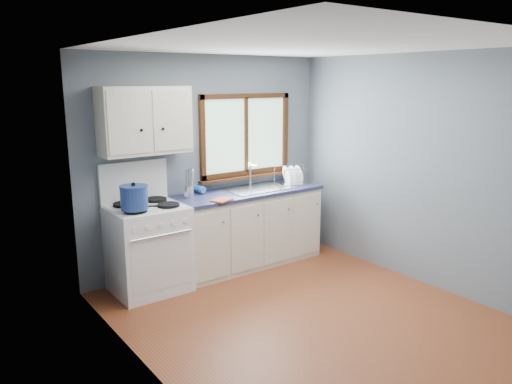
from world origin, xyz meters
TOP-DOWN VIEW (x-y plane):
  - floor at (0.00, 0.00)m, footprint 3.20×3.60m
  - ceiling at (0.00, 0.00)m, footprint 3.20×3.60m
  - wall_back at (0.00, 1.81)m, footprint 3.20×0.02m
  - wall_front at (0.00, -1.81)m, footprint 3.20×0.02m
  - wall_left at (-1.61, 0.00)m, footprint 0.02×3.60m
  - wall_right at (1.61, 0.00)m, footprint 0.02×3.60m
  - gas_range at (-0.95, 1.47)m, footprint 0.76×0.69m
  - base_cabinets at (0.36, 1.49)m, footprint 1.85×0.60m
  - countertop at (0.36, 1.49)m, footprint 1.89×0.64m
  - sink at (0.54, 1.49)m, footprint 0.84×0.46m
  - window at (0.54, 1.77)m, footprint 1.36×0.10m
  - upper_cabinets at (-0.85, 1.63)m, footprint 0.95×0.35m
  - skillet at (-1.13, 1.30)m, footprint 0.36×0.30m
  - stockpot at (-1.14, 1.30)m, footprint 0.35×0.35m
  - utensil_crock at (-0.39, 1.59)m, footprint 0.14×0.14m
  - thermos at (-0.37, 1.58)m, footprint 0.10×0.10m
  - soap_bottle at (-0.17, 1.62)m, footprint 0.09×0.09m
  - dish_towel at (-0.17, 1.24)m, footprint 0.27×0.23m
  - dish_rack at (1.08, 1.49)m, footprint 0.51×0.44m

SIDE VIEW (x-z plane):
  - floor at x=0.00m, z-range -0.02..0.00m
  - base_cabinets at x=0.36m, z-range -0.03..0.85m
  - gas_range at x=-0.95m, z-range -0.19..1.17m
  - sink at x=0.54m, z-range 0.64..1.08m
  - countertop at x=0.36m, z-range 0.88..0.92m
  - dish_towel at x=-0.17m, z-range 0.92..0.94m
  - dish_rack at x=1.08m, z-range 0.87..1.09m
  - skillet at x=-1.13m, z-range 0.96..1.00m
  - utensil_crock at x=-0.39m, z-range 0.82..1.16m
  - soap_bottle at x=-0.17m, z-range 0.92..1.15m
  - stockpot at x=-1.14m, z-range 0.95..1.22m
  - thermos at x=-0.37m, z-range 0.92..1.25m
  - wall_back at x=0.00m, z-range 0.00..2.50m
  - wall_front at x=0.00m, z-range 0.00..2.50m
  - wall_left at x=-1.61m, z-range 0.00..2.50m
  - wall_right at x=1.61m, z-range 0.00..2.50m
  - window at x=0.54m, z-range 0.96..1.99m
  - upper_cabinets at x=-0.85m, z-range 1.45..2.15m
  - ceiling at x=0.00m, z-range 2.50..2.52m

